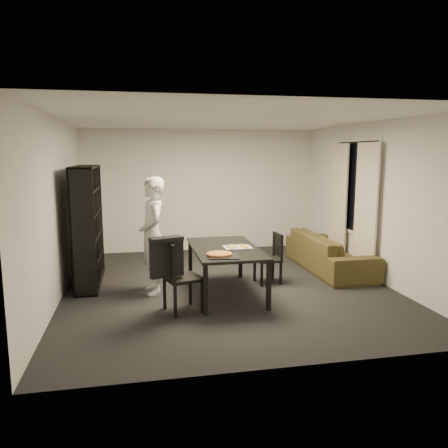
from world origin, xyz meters
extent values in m
cube|color=black|center=(0.00, 0.00, 0.00)|extent=(5.00, 5.50, 0.01)
cube|color=white|center=(0.00, 0.00, 2.60)|extent=(5.00, 5.50, 0.01)
cube|color=white|center=(0.00, 2.75, 1.30)|extent=(5.00, 0.01, 2.60)
cube|color=white|center=(0.00, -2.75, 1.30)|extent=(5.00, 0.01, 2.60)
cube|color=white|center=(-2.50, 0.00, 1.30)|extent=(0.01, 5.50, 2.60)
cube|color=white|center=(2.50, 0.00, 1.30)|extent=(0.01, 5.50, 2.60)
cube|color=black|center=(2.48, 0.60, 1.50)|extent=(0.02, 1.40, 1.60)
cube|color=white|center=(2.48, 0.60, 1.50)|extent=(0.03, 1.52, 1.72)
cube|color=silver|center=(2.40, 0.08, 1.15)|extent=(0.03, 0.70, 2.25)
cube|color=silver|center=(2.40, 1.12, 1.15)|extent=(0.03, 0.70, 2.25)
cube|color=black|center=(-2.16, 0.60, 0.95)|extent=(0.35, 1.50, 1.90)
cube|color=black|center=(-0.11, -0.38, 0.69)|extent=(0.95, 1.71, 0.04)
cube|color=black|center=(-0.53, -1.19, 0.34)|extent=(0.06, 0.06, 0.68)
cube|color=black|center=(0.32, -1.19, 0.34)|extent=(0.06, 0.06, 0.68)
cube|color=black|center=(-0.53, 0.43, 0.34)|extent=(0.06, 0.06, 0.68)
cube|color=black|center=(0.32, 0.43, 0.34)|extent=(0.06, 0.06, 0.68)
cube|color=black|center=(-0.81, -0.98, 0.45)|extent=(0.56, 0.56, 0.04)
cube|color=black|center=(-1.00, -1.04, 0.71)|extent=(0.17, 0.44, 0.48)
cube|color=black|center=(-1.00, -1.04, 0.93)|extent=(0.15, 0.41, 0.05)
cube|color=black|center=(-0.57, -1.10, 0.22)|extent=(0.04, 0.04, 0.43)
cube|color=black|center=(-0.68, -0.74, 0.22)|extent=(0.04, 0.04, 0.43)
cube|color=black|center=(-0.93, -1.22, 0.22)|extent=(0.04, 0.04, 0.43)
cube|color=black|center=(-1.04, -0.85, 0.22)|extent=(0.04, 0.04, 0.43)
cube|color=black|center=(0.68, 0.03, 0.39)|extent=(0.41, 0.41, 0.04)
cube|color=black|center=(0.85, 0.05, 0.61)|extent=(0.07, 0.38, 0.41)
cube|color=black|center=(0.85, 0.05, 0.80)|extent=(0.06, 0.36, 0.05)
cube|color=black|center=(0.51, 0.18, 0.19)|extent=(0.04, 0.04, 0.37)
cube|color=black|center=(0.53, -0.14, 0.19)|extent=(0.04, 0.04, 0.37)
cube|color=black|center=(0.83, 0.21, 0.19)|extent=(0.04, 0.04, 0.37)
cube|color=black|center=(0.86, -0.11, 0.19)|extent=(0.04, 0.04, 0.37)
cube|color=black|center=(-1.02, -1.04, 0.74)|extent=(0.45, 0.21, 0.48)
cube|color=black|center=(-1.02, -1.04, 1.01)|extent=(0.46, 0.30, 0.05)
imported|color=silver|center=(-1.16, -0.10, 0.88)|extent=(0.51, 0.70, 1.76)
cube|color=black|center=(-0.24, -0.96, 0.72)|extent=(0.45, 0.39, 0.01)
cylinder|color=#A4582F|center=(-0.29, -0.89, 0.74)|extent=(0.35, 0.35, 0.02)
cylinder|color=gold|center=(-0.29, -0.89, 0.75)|extent=(0.31, 0.31, 0.01)
cube|color=white|center=(0.07, -0.41, 0.72)|extent=(0.41, 0.31, 0.01)
imported|color=#393016|center=(2.02, 0.60, 0.33)|extent=(0.87, 2.23, 0.65)
camera|label=1|loc=(-1.37, -6.58, 2.10)|focal=35.00mm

